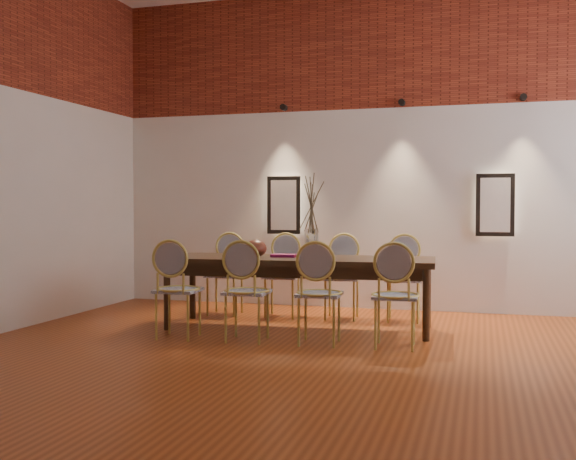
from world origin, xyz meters
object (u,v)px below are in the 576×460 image
(chair_far_a, at_px, (225,275))
(chair_far_d, at_px, (404,279))
(dining_table, at_px, (299,293))
(chair_near_a, at_px, (178,290))
(vase, at_px, (311,243))
(chair_near_b, at_px, (247,292))
(book, at_px, (284,256))
(bowl, at_px, (255,248))
(chair_far_b, at_px, (282,276))
(chair_near_c, at_px, (319,294))
(chair_near_d, at_px, (395,296))
(chair_far_c, at_px, (342,278))

(chair_far_a, xyz_separation_m, chair_far_d, (2.09, 0.12, 0.00))
(dining_table, relative_size, chair_near_a, 2.97)
(vase, bearing_deg, chair_near_b, -120.27)
(chair_far_d, relative_size, book, 3.62)
(chair_far_d, bearing_deg, book, 30.34)
(chair_near_b, bearing_deg, dining_table, 64.40)
(bowl, bearing_deg, chair_far_b, 85.73)
(chair_near_a, xyz_separation_m, chair_near_c, (1.40, 0.08, 0.00))
(chair_far_d, bearing_deg, bowl, 27.41)
(chair_far_a, xyz_separation_m, chair_far_b, (0.70, 0.04, 0.00))
(chair_near_d, relative_size, chair_far_b, 1.00)
(chair_far_c, bearing_deg, chair_near_c, 90.00)
(chair_near_a, xyz_separation_m, chair_near_d, (2.09, 0.12, 0.00))
(chair_near_d, distance_m, chair_far_c, 1.62)
(chair_far_b, bearing_deg, bowl, 82.33)
(vase, height_order, bowl, vase)
(chair_near_c, relative_size, chair_near_d, 1.00)
(chair_far_d, distance_m, vase, 1.24)
(chair_near_b, bearing_deg, book, 75.86)
(chair_far_a, height_order, chair_far_d, same)
(chair_far_b, distance_m, book, 0.79)
(chair_far_b, distance_m, bowl, 0.87)
(dining_table, height_order, chair_far_b, chair_far_b)
(chair_near_c, bearing_deg, chair_far_c, 90.00)
(dining_table, xyz_separation_m, chair_near_d, (1.09, -0.67, 0.09))
(chair_far_d, bearing_deg, dining_table, 34.82)
(chair_near_c, relative_size, vase, 3.13)
(chair_far_c, relative_size, chair_far_d, 1.00)
(chair_far_b, distance_m, chair_far_d, 1.40)
(chair_far_d, height_order, vase, vase)
(chair_near_d, relative_size, chair_far_c, 1.00)
(chair_near_d, xyz_separation_m, bowl, (-1.54, 0.59, 0.37))
(chair_near_b, height_order, vase, vase)
(chair_far_a, relative_size, vase, 3.13)
(chair_far_b, height_order, chair_far_c, same)
(chair_near_c, height_order, book, chair_near_c)
(chair_far_d, xyz_separation_m, book, (-1.16, -0.78, 0.30))
(chair_near_b, height_order, chair_near_c, same)
(chair_near_b, distance_m, chair_far_b, 1.46)
(chair_far_c, bearing_deg, chair_near_d, 115.60)
(dining_table, relative_size, chair_far_a, 2.97)
(dining_table, xyz_separation_m, book, (-0.16, 0.01, 0.39))
(chair_far_c, bearing_deg, dining_table, 64.40)
(vase, bearing_deg, book, 179.19)
(chair_near_a, relative_size, bowl, 3.92)
(dining_table, height_order, chair_near_b, chair_near_b)
(chair_near_b, height_order, book, chair_near_b)
(chair_near_a, xyz_separation_m, chair_far_d, (2.01, 1.58, 0.00))
(chair_near_b, bearing_deg, chair_far_a, 115.60)
(chair_far_c, height_order, chair_far_d, same)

